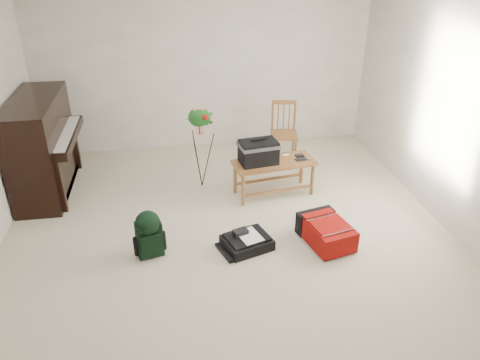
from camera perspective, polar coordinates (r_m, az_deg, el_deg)
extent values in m
cube|color=beige|center=(5.21, -1.19, -7.78)|extent=(5.00, 5.50, 0.01)
cube|color=white|center=(4.25, -1.54, 20.64)|extent=(5.00, 5.50, 0.01)
cube|color=white|center=(7.18, -4.40, 13.55)|extent=(5.00, 0.04, 2.50)
cube|color=white|center=(5.48, 25.70, 6.08)|extent=(0.04, 5.50, 2.50)
cube|color=black|center=(6.48, -23.03, 3.82)|extent=(0.55, 1.50, 1.25)
cube|color=black|center=(6.37, -20.60, 4.91)|extent=(0.28, 1.30, 0.10)
cube|color=white|center=(6.35, -20.67, 5.33)|extent=(0.22, 1.20, 0.02)
cube|color=black|center=(6.71, -21.71, -0.61)|extent=(0.45, 1.30, 0.10)
cube|color=#985C32|center=(5.95, 4.19, 2.12)|extent=(1.09, 0.56, 0.04)
cylinder|color=#985C32|center=(5.83, -0.03, -0.97)|extent=(0.05, 0.05, 0.43)
cylinder|color=#985C32|center=(6.12, -0.51, 0.53)|extent=(0.05, 0.05, 0.43)
cylinder|color=#985C32|center=(6.03, 8.81, -0.28)|extent=(0.05, 0.05, 0.43)
cylinder|color=#985C32|center=(6.31, 7.94, 1.14)|extent=(0.05, 0.05, 0.43)
cube|color=#985C32|center=(6.89, 5.36, 5.48)|extent=(0.44, 0.44, 0.04)
cylinder|color=#985C32|center=(6.80, 4.27, 3.22)|extent=(0.03, 0.03, 0.39)
cylinder|color=#985C32|center=(7.09, 3.68, 4.33)|extent=(0.03, 0.03, 0.39)
cylinder|color=#985C32|center=(6.87, 6.93, 3.39)|extent=(0.03, 0.03, 0.39)
cylinder|color=#985C32|center=(7.16, 6.24, 4.48)|extent=(0.03, 0.03, 0.39)
cube|color=#985C32|center=(6.88, 5.20, 9.42)|extent=(0.35, 0.09, 0.05)
cylinder|color=#985C32|center=(6.92, 3.79, 7.66)|extent=(0.03, 0.03, 0.47)
cylinder|color=#985C32|center=(7.00, 6.43, 7.77)|extent=(0.03, 0.03, 0.47)
cube|color=#A01206|center=(5.23, 10.47, -6.27)|extent=(0.55, 0.70, 0.24)
cube|color=black|center=(5.42, 9.68, -4.86)|extent=(0.46, 0.24, 0.26)
cube|color=#A01206|center=(5.13, 10.75, -5.36)|extent=(0.45, 0.43, 0.02)
cube|color=silver|center=(4.99, 11.40, -6.42)|extent=(0.38, 0.10, 0.01)
cube|color=black|center=(5.12, 0.86, -7.64)|extent=(0.59, 0.53, 0.12)
cube|color=black|center=(5.08, 0.86, -6.97)|extent=(0.51, 0.45, 0.03)
cube|color=white|center=(5.05, 1.12, -6.85)|extent=(0.30, 0.35, 0.01)
cube|color=black|center=(5.09, 0.21, -6.20)|extent=(0.18, 0.14, 0.05)
cube|color=black|center=(5.03, -10.99, -7.05)|extent=(0.29, 0.21, 0.40)
cube|color=black|center=(4.96, -10.98, -7.90)|extent=(0.22, 0.09, 0.23)
sphere|color=black|center=(4.92, -11.20, -5.15)|extent=(0.26, 0.26, 0.26)
cube|color=black|center=(5.11, -11.67, -6.57)|extent=(0.04, 0.03, 0.35)
cube|color=black|center=(5.10, -10.27, -6.47)|extent=(0.04, 0.03, 0.35)
cylinder|color=black|center=(5.98, -4.97, 6.85)|extent=(0.01, 0.01, 0.30)
ellipsoid|color=#1B571B|center=(5.94, -5.01, 7.65)|extent=(0.28, 0.20, 0.26)
cube|color=red|center=(5.89, -5.03, 8.39)|extent=(0.14, 0.04, 0.08)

